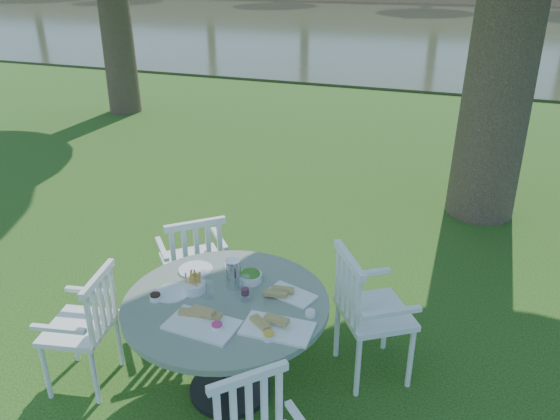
{
  "coord_description": "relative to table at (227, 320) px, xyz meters",
  "views": [
    {
      "loc": [
        1.41,
        -3.67,
        2.74
      ],
      "look_at": [
        0.0,
        0.2,
        0.85
      ],
      "focal_mm": 35.0,
      "sensor_mm": 36.0,
      "label": 1
    }
  ],
  "objects": [
    {
      "name": "ground",
      "position": [
        -0.07,
        1.02,
        -0.6
      ],
      "size": [
        140.0,
        140.0,
        0.0
      ],
      "primitive_type": "plane",
      "color": "#163A0C",
      "rests_on": "ground"
    },
    {
      "name": "table",
      "position": [
        0.0,
        0.0,
        0.0
      ],
      "size": [
        1.33,
        1.33,
        0.75
      ],
      "color": "black",
      "rests_on": "ground"
    },
    {
      "name": "chair_sw",
      "position": [
        -0.91,
        -0.24,
        -0.08
      ],
      "size": [
        0.5,
        0.52,
        0.89
      ],
      "rotation": [
        0.0,
        0.0,
        -1.37
      ],
      "color": "white",
      "rests_on": "ground"
    },
    {
      "name": "tableware",
      "position": [
        0.01,
        0.02,
        0.19
      ],
      "size": [
        1.12,
        0.82,
        0.2
      ],
      "color": "white",
      "rests_on": "table"
    },
    {
      "name": "river",
      "position": [
        -0.07,
        24.02,
        -0.6
      ],
      "size": [
        100.0,
        28.0,
        0.12
      ],
      "primitive_type": "cube",
      "color": "#2E351F",
      "rests_on": "ground"
    },
    {
      "name": "chair_nw",
      "position": [
        -0.62,
        0.71,
        -0.05
      ],
      "size": [
        0.65,
        0.64,
        0.94
      ],
      "rotation": [
        0.0,
        0.0,
        -2.41
      ],
      "color": "white",
      "rests_on": "ground"
    },
    {
      "name": "chair_ne",
      "position": [
        0.8,
        0.49,
        -0.02
      ],
      "size": [
        0.66,
        0.67,
        0.98
      ],
      "rotation": [
        0.0,
        0.0,
        -4.13
      ],
      "color": "white",
      "rests_on": "ground"
    }
  ]
}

